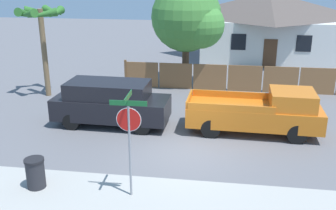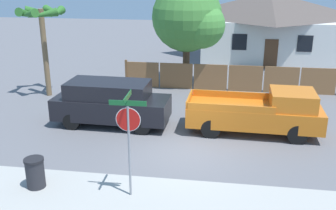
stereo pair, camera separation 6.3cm
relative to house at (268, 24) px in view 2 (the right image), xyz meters
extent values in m
plane|color=slate|center=(-4.40, -17.65, -2.55)|extent=(80.00, 80.00, 0.00)
cube|color=#A3A39E|center=(-4.40, -21.25, -2.54)|extent=(36.00, 3.20, 0.01)
cube|color=brown|center=(-7.71, -9.40, -1.81)|extent=(1.86, 0.06, 1.47)
cube|color=brown|center=(-5.77, -9.40, -1.81)|extent=(1.86, 0.06, 1.47)
cube|color=brown|center=(-3.84, -9.40, -1.81)|extent=(1.86, 0.06, 1.47)
cube|color=brown|center=(-1.90, -9.40, -1.81)|extent=(1.86, 0.06, 1.47)
cube|color=brown|center=(0.04, -9.40, -1.81)|extent=(1.86, 0.06, 1.47)
cube|color=brown|center=(1.97, -9.40, -1.81)|extent=(1.86, 0.06, 1.47)
cube|color=brown|center=(-8.68, -9.40, -1.76)|extent=(0.12, 0.12, 1.57)
cube|color=white|center=(0.00, 0.00, -1.03)|extent=(9.62, 7.11, 3.03)
pyramid|color=#514742|center=(0.00, 0.00, 1.43)|extent=(10.39, 7.68, 1.88)
cube|color=black|center=(-2.16, -3.57, -0.79)|extent=(1.00, 0.04, 1.10)
cube|color=black|center=(2.16, -3.57, -0.79)|extent=(1.00, 0.04, 1.10)
cube|color=brown|center=(0.00, -3.57, -1.55)|extent=(0.90, 0.04, 2.00)
cylinder|color=brown|center=(-5.31, -8.45, -1.32)|extent=(0.40, 0.40, 2.46)
sphere|color=#428438|center=(-5.31, -8.45, 1.40)|extent=(3.95, 3.95, 3.95)
sphere|color=#478F3C|center=(-4.42, -8.94, 1.00)|extent=(2.57, 2.57, 2.57)
cylinder|color=brown|center=(-12.42, -11.69, -0.26)|extent=(0.28, 0.28, 4.58)
cone|color=#2D6B28|center=(-11.61, -11.69, 1.81)|extent=(0.44, 1.52, 0.66)
cone|color=#2D6B28|center=(-12.02, -10.99, 1.81)|extent=(1.53, 1.14, 0.66)
cone|color=#2D6B28|center=(-12.82, -10.99, 1.81)|extent=(1.53, 1.14, 0.66)
cone|color=#2D6B28|center=(-13.23, -11.69, 1.81)|extent=(0.44, 1.52, 0.66)
cone|color=#2D6B28|center=(-12.82, -12.39, 1.81)|extent=(1.53, 1.14, 0.66)
cone|color=#2D6B28|center=(-12.02, -12.39, 1.81)|extent=(1.53, 1.14, 0.66)
cube|color=black|center=(-7.82, -15.32, -1.75)|extent=(5.00, 2.04, 0.91)
cube|color=black|center=(-7.94, -15.32, -0.95)|extent=(3.51, 1.85, 0.69)
cube|color=black|center=(-6.29, -15.36, -0.95)|extent=(0.11, 1.68, 0.58)
cylinder|color=black|center=(-6.26, -14.52, -2.19)|extent=(0.71, 0.22, 0.71)
cylinder|color=black|center=(-6.30, -16.21, -2.19)|extent=(0.71, 0.22, 0.71)
cylinder|color=black|center=(-9.33, -14.44, -2.19)|extent=(0.71, 0.22, 0.71)
cylinder|color=black|center=(-9.37, -16.12, -2.19)|extent=(0.71, 0.22, 0.71)
cube|color=orange|center=(-1.79, -15.32, -1.77)|extent=(5.46, 2.06, 0.81)
cube|color=orange|center=(-0.30, -15.36, -1.02)|extent=(1.78, 1.81, 0.69)
cube|color=orange|center=(-2.68, -14.39, -1.22)|extent=(3.40, 0.17, 0.28)
cube|color=orange|center=(-2.73, -16.21, -1.22)|extent=(3.40, 0.17, 0.28)
cube|color=orange|center=(-4.46, -15.25, -1.22)|extent=(0.13, 1.82, 0.28)
cylinder|color=black|center=(-0.09, -14.52, -2.16)|extent=(0.78, 0.22, 0.78)
cylinder|color=black|center=(-0.13, -16.21, -2.16)|extent=(0.78, 0.22, 0.78)
cylinder|color=black|center=(-3.44, -14.43, -2.16)|extent=(0.78, 0.22, 0.78)
cylinder|color=black|center=(-3.49, -16.12, -2.16)|extent=(0.78, 0.22, 0.78)
cylinder|color=gray|center=(-5.67, -20.78, -1.13)|extent=(0.07, 0.07, 2.83)
cylinder|color=red|center=(-5.67, -20.78, -0.11)|extent=(0.68, 0.05, 0.68)
cylinder|color=white|center=(-5.67, -20.78, -0.11)|extent=(0.72, 0.03, 0.72)
cube|color=#19602D|center=(-5.67, -20.78, 0.38)|extent=(1.07, 0.06, 0.15)
cube|color=#19602D|center=(-5.67, -20.78, 0.56)|extent=(0.05, 0.97, 0.15)
cylinder|color=#28282D|center=(-8.70, -20.76, -2.10)|extent=(0.57, 0.57, 0.89)
cylinder|color=black|center=(-8.70, -20.76, -1.62)|extent=(0.61, 0.61, 0.08)
camera|label=1|loc=(-3.08, -30.85, 3.89)|focal=42.00mm
camera|label=2|loc=(-3.02, -30.84, 3.89)|focal=42.00mm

